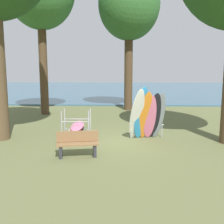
# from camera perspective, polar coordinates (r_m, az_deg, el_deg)

# --- Properties ---
(ground_plane) EXTENTS (80.00, 80.00, 0.00)m
(ground_plane) POSITION_cam_1_polar(r_m,az_deg,el_deg) (10.78, 0.95, -6.44)
(ground_plane) COLOR #60663D
(lake_water) EXTENTS (80.00, 36.00, 0.10)m
(lake_water) POSITION_cam_1_polar(r_m,az_deg,el_deg) (39.01, 1.85, 4.99)
(lake_water) COLOR #38607A
(lake_water) RESTS_ON ground
(tree_far_left_back) EXTENTS (4.21, 4.21, 9.69)m
(tree_far_left_back) POSITION_cam_1_polar(r_m,az_deg,el_deg) (19.51, 3.68, 21.80)
(tree_far_left_back) COLOR #4C3823
(tree_far_left_back) RESTS_ON ground
(leaning_board_pile) EXTENTS (1.66, 1.30, 2.24)m
(leaning_board_pile) POSITION_cam_1_polar(r_m,az_deg,el_deg) (10.97, 7.56, -0.76)
(leaning_board_pile) COLOR white
(leaning_board_pile) RESTS_ON ground
(board_storage_rack) EXTENTS (1.15, 2.13, 1.25)m
(board_storage_rack) POSITION_cam_1_polar(r_m,az_deg,el_deg) (11.19, -7.47, -3.31)
(board_storage_rack) COLOR #9EA0A5
(board_storage_rack) RESTS_ON ground
(park_bench) EXTENTS (1.45, 0.65, 0.85)m
(park_bench) POSITION_cam_1_polar(r_m,az_deg,el_deg) (9.00, -7.36, -6.70)
(park_bench) COLOR #2D2D33
(park_bench) RESTS_ON ground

